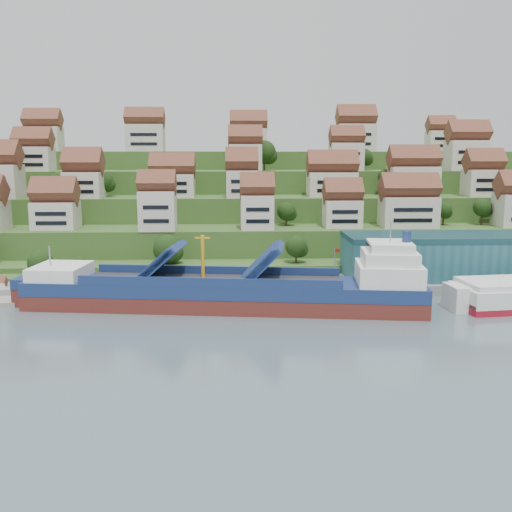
{
  "coord_description": "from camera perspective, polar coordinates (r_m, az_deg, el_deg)",
  "views": [
    {
      "loc": [
        -3.82,
        -110.18,
        30.49
      ],
      "look_at": [
        1.17,
        14.0,
        8.0
      ],
      "focal_mm": 40.0,
      "sensor_mm": 36.0,
      "label": 1
    }
  ],
  "objects": [
    {
      "name": "ground",
      "position": [
        114.38,
        -0.31,
        -5.2
      ],
      "size": [
        300.0,
        300.0,
        0.0
      ],
      "primitive_type": "plane",
      "color": "slate",
      "rests_on": "ground"
    },
    {
      "name": "hillside_village",
      "position": [
        170.7,
        -0.02,
        8.13
      ],
      "size": [
        158.28,
        65.18,
        29.31
      ],
      "color": "beige",
      "rests_on": "ground"
    },
    {
      "name": "hillside",
      "position": [
        214.68,
        -1.28,
        4.95
      ],
      "size": [
        260.0,
        128.0,
        31.0
      ],
      "color": "#2D4C1E",
      "rests_on": "ground"
    },
    {
      "name": "quay",
      "position": [
        130.77,
        8.26,
        -2.84
      ],
      "size": [
        180.0,
        14.0,
        2.2
      ],
      "primitive_type": "cube",
      "color": "gray",
      "rests_on": "ground"
    },
    {
      "name": "warehouse",
      "position": [
        140.83,
        21.09,
        0.04
      ],
      "size": [
        60.0,
        15.0,
        10.0
      ],
      "primitive_type": "cube",
      "color": "#27606B",
      "rests_on": "quay"
    },
    {
      "name": "hillside_trees",
      "position": [
        156.73,
        -4.17,
        5.37
      ],
      "size": [
        134.96,
        62.18,
        31.54
      ],
      "color": "#1E3A13",
      "rests_on": "ground"
    },
    {
      "name": "flagpole",
      "position": [
        124.42,
        7.89,
        -0.78
      ],
      "size": [
        1.28,
        0.16,
        8.0
      ],
      "color": "gray",
      "rests_on": "quay"
    },
    {
      "name": "cargo_ship",
      "position": [
        113.35,
        -2.18,
        -3.62
      ],
      "size": [
        79.54,
        21.85,
        17.45
      ],
      "rotation": [
        0.0,
        0.0,
        -0.12
      ],
      "color": "maroon",
      "rests_on": "ground"
    }
  ]
}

